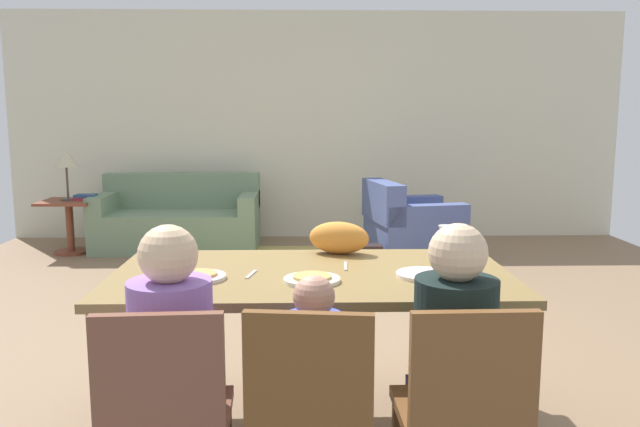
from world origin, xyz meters
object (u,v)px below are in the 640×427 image
at_px(cat, 339,238).
at_px(armchair, 409,229).
at_px(plate_near_man, 198,277).
at_px(dining_chair_man, 166,411).
at_px(person_child, 315,404).
at_px(dining_chair_child, 312,409).
at_px(book_upper, 86,196).
at_px(side_table, 70,219).
at_px(dining_table, 311,286).
at_px(plate_near_child, 312,280).
at_px(wine_glass, 445,236).
at_px(dining_chair_woman, 463,408).
at_px(couch, 179,221).
at_px(plate_near_woman, 424,275).
at_px(person_woman, 451,381).
at_px(person_man, 175,384).
at_px(handbag, 365,258).
at_px(table_lamp, 66,160).
at_px(book_lower, 85,199).

height_order(cat, armchair, cat).
xyz_separation_m(plate_near_man, cat, (0.66, 0.52, 0.08)).
bearing_deg(dining_chair_man, person_child, 18.50).
bearing_deg(dining_chair_child, armchair, 76.45).
xyz_separation_m(plate_near_man, book_upper, (-1.88, 4.12, -0.15)).
relative_size(cat, side_table, 0.55).
bearing_deg(side_table, dining_table, -57.00).
relative_size(plate_near_child, dining_chair_man, 0.29).
height_order(wine_glass, dining_chair_woman, wine_glass).
distance_m(person_child, couch, 5.10).
bearing_deg(book_upper, plate_near_woman, -54.70).
relative_size(plate_near_child, person_woman, 0.23).
height_order(dining_chair_child, dining_chair_woman, same).
height_order(person_man, handbag, person_man).
bearing_deg(plate_near_woman, couch, 114.38).
bearing_deg(plate_near_child, side_table, 121.84).
bearing_deg(dining_chair_child, table_lamp, 118.00).
relative_size(dining_chair_child, dining_chair_woman, 1.00).
relative_size(person_man, book_upper, 5.04).
height_order(wine_glass, dining_chair_man, wine_glass).
height_order(plate_near_man, plate_near_child, same).
xyz_separation_m(person_child, dining_chair_woman, (0.51, -0.17, 0.06)).
bearing_deg(person_woman, dining_chair_woman, -89.24).
height_order(dining_table, plate_near_child, plate_near_child).
bearing_deg(book_lower, cat, -54.57).
relative_size(plate_near_woman, person_child, 0.27).
relative_size(plate_near_woman, dining_chair_woman, 0.29).
bearing_deg(dining_table, plate_near_woman, -11.13).
distance_m(dining_chair_child, cat, 1.31).
bearing_deg(person_child, dining_chair_woman, -18.55).
bearing_deg(dining_chair_woman, dining_chair_man, 180.00).
bearing_deg(side_table, dining_chair_woman, -57.39).
xyz_separation_m(dining_chair_woman, armchair, (0.54, 4.39, -0.17)).
height_order(plate_near_woman, table_lamp, table_lamp).
distance_m(dining_table, book_upper, 4.66).
distance_m(person_child, armchair, 4.35).
height_order(plate_near_man, dining_chair_child, dining_chair_child).
bearing_deg(armchair, plate_near_man, -113.08).
bearing_deg(plate_near_man, handbag, 71.48).
height_order(dining_chair_man, person_woman, person_woman).
height_order(dining_table, book_lower, dining_table).
bearing_deg(couch, side_table, -167.01).
bearing_deg(armchair, plate_near_child, -105.77).
bearing_deg(couch, armchair, -15.02).
relative_size(plate_near_child, armchair, 0.25).
relative_size(person_child, couch, 0.52).
distance_m(plate_near_man, dining_chair_child, 0.93).
height_order(wine_glass, person_man, person_man).
relative_size(wine_glass, person_man, 0.17).
relative_size(person_man, handbag, 3.47).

